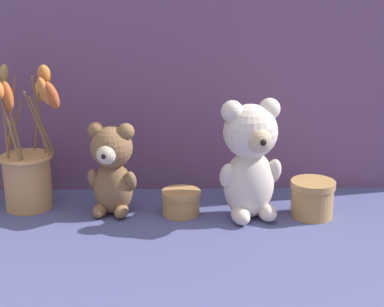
# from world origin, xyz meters

# --- Properties ---
(ground_plane) EXTENTS (4.00, 4.00, 0.00)m
(ground_plane) POSITION_xyz_m (0.00, 0.00, 0.00)
(ground_plane) COLOR #4C5184
(backdrop_wall) EXTENTS (1.17, 0.02, 0.77)m
(backdrop_wall) POSITION_xyz_m (0.00, 0.17, 0.38)
(backdrop_wall) COLOR #704C70
(backdrop_wall) RESTS_ON ground
(teddy_bear_large) EXTENTS (0.13, 0.12, 0.23)m
(teddy_bear_large) POSITION_xyz_m (0.11, -0.00, 0.12)
(teddy_bear_large) COLOR beige
(teddy_bear_large) RESTS_ON ground
(teddy_bear_medium) EXTENTS (0.10, 0.09, 0.19)m
(teddy_bear_medium) POSITION_xyz_m (-0.16, 0.02, 0.10)
(teddy_bear_medium) COLOR olive
(teddy_bear_medium) RESTS_ON ground
(flower_vase) EXTENTS (0.15, 0.13, 0.30)m
(flower_vase) POSITION_xyz_m (-0.33, 0.06, 0.09)
(flower_vase) COLOR tan
(flower_vase) RESTS_ON ground
(decorative_tin_tall) EXTENTS (0.09, 0.09, 0.07)m
(decorative_tin_tall) POSITION_xyz_m (0.23, -0.00, 0.04)
(decorative_tin_tall) COLOR tan
(decorative_tin_tall) RESTS_ON ground
(decorative_tin_short) EXTENTS (0.08, 0.08, 0.05)m
(decorative_tin_short) POSITION_xyz_m (-0.02, 0.02, 0.02)
(decorative_tin_short) COLOR tan
(decorative_tin_short) RESTS_ON ground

